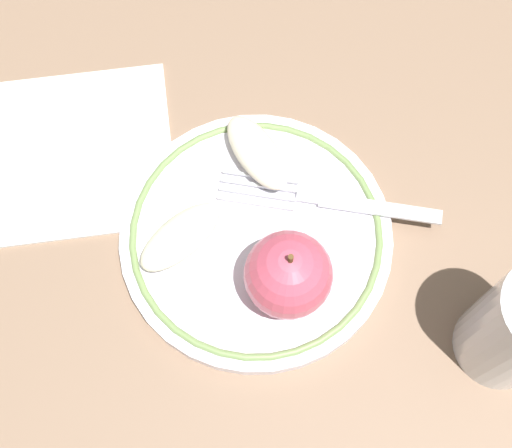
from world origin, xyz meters
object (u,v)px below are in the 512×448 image
(apple_red_whole, at_px, (288,275))
(apple_slice_front, at_px, (180,237))
(plate, at_px, (256,237))
(apple_slice_back, at_px, (257,152))
(napkin_folded, at_px, (79,151))
(fork, at_px, (336,202))

(apple_red_whole, relative_size, apple_slice_front, 0.98)
(plate, xyz_separation_m, apple_slice_back, (-0.01, -0.07, 0.02))
(apple_slice_back, relative_size, napkin_folded, 0.48)
(apple_slice_back, height_order, napkin_folded, apple_slice_back)
(plate, distance_m, fork, 0.07)
(plate, bearing_deg, fork, -164.17)
(apple_slice_front, height_order, apple_slice_back, same)
(apple_slice_back, xyz_separation_m, fork, (-0.06, 0.05, -0.01))
(apple_slice_back, bearing_deg, apple_slice_front, -71.14)
(plate, height_order, apple_slice_back, apple_slice_back)
(apple_slice_front, bearing_deg, napkin_folded, 94.36)
(apple_slice_front, xyz_separation_m, fork, (-0.13, -0.02, -0.01))
(plate, height_order, napkin_folded, plate)
(napkin_folded, bearing_deg, fork, 159.60)
(apple_slice_front, distance_m, napkin_folded, 0.13)
(apple_slice_front, bearing_deg, plate, -34.88)
(plate, bearing_deg, apple_red_whole, 111.19)
(plate, relative_size, apple_slice_front, 2.90)
(plate, bearing_deg, apple_slice_back, -97.28)
(plate, bearing_deg, napkin_folded, -34.38)
(apple_slice_front, xyz_separation_m, apple_slice_back, (-0.07, -0.07, 0.00))
(apple_slice_front, relative_size, apple_slice_back, 1.00)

